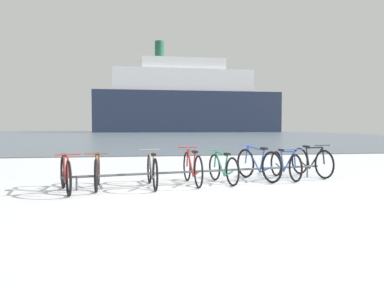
% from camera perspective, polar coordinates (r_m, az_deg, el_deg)
% --- Properties ---
extents(ground, '(80.00, 132.00, 0.08)m').
position_cam_1_polar(ground, '(60.47, -7.32, 1.33)').
color(ground, white).
extents(bike_rack, '(6.11, 1.31, 0.31)m').
position_cam_1_polar(bike_rack, '(8.55, 2.07, -4.17)').
color(bike_rack, '#4C5156').
rests_on(bike_rack, ground).
extents(bicycle_0, '(0.58, 1.62, 0.78)m').
position_cam_1_polar(bicycle_0, '(7.77, -18.60, -4.38)').
color(bicycle_0, black).
rests_on(bicycle_0, ground).
extents(bicycle_1, '(0.46, 1.65, 0.77)m').
position_cam_1_polar(bicycle_1, '(8.05, -14.17, -4.13)').
color(bicycle_1, black).
rests_on(bicycle_1, ground).
extents(bicycle_2, '(0.46, 1.74, 0.78)m').
position_cam_1_polar(bicycle_2, '(8.04, -6.06, -4.01)').
color(bicycle_2, black).
rests_on(bicycle_2, ground).
extents(bicycle_3, '(0.46, 1.77, 0.81)m').
position_cam_1_polar(bicycle_3, '(8.38, 0.05, -3.62)').
color(bicycle_3, black).
rests_on(bicycle_3, ground).
extents(bicycle_4, '(0.48, 1.57, 0.74)m').
position_cam_1_polar(bicycle_4, '(8.60, 4.72, -3.69)').
color(bicycle_4, black).
rests_on(bicycle_4, ground).
extents(bicycle_5, '(0.64, 1.71, 0.85)m').
position_cam_1_polar(bicycle_5, '(9.17, 9.94, -3.05)').
color(bicycle_5, black).
rests_on(bicycle_5, ground).
extents(bicycle_6, '(0.46, 1.72, 0.76)m').
position_cam_1_polar(bicycle_6, '(9.53, 13.95, -3.09)').
color(bicycle_6, black).
rests_on(bicycle_6, ground).
extents(bicycle_7, '(0.49, 1.68, 0.84)m').
position_cam_1_polar(bicycle_7, '(10.23, 17.64, -2.59)').
color(bicycle_7, black).
rests_on(bicycle_7, ground).
extents(ferry_ship, '(46.34, 13.13, 22.84)m').
position_cam_1_polar(ferry_ship, '(97.07, -1.03, 6.38)').
color(ferry_ship, '#232D47').
rests_on(ferry_ship, ground).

